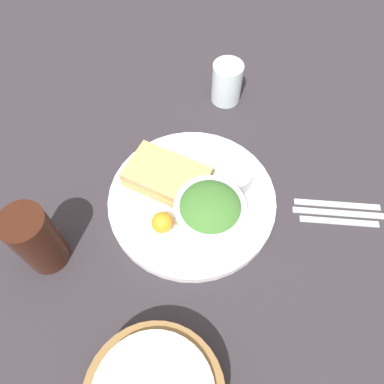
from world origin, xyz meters
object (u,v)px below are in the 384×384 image
salad_bowl (210,211)px  water_glass (227,83)px  fork (337,204)px  spoon (339,221)px  sandwich (167,177)px  dressing_cup (237,178)px  drink_glass (36,240)px  knife (338,213)px  plate (192,200)px

salad_bowl → water_glass: bearing=-90.9°
fork → spoon: size_ratio=1.11×
sandwich → water_glass: 0.27m
fork → dressing_cup: bearing=173.5°
drink_glass → knife: bearing=-163.9°
water_glass → spoon: bearing=129.3°
drink_glass → water_glass: (-0.28, -0.42, -0.02)m
plate → spoon: plate is taller
salad_bowl → dressing_cup: size_ratio=2.14×
drink_glass → spoon: 0.53m
plate → knife: (-0.28, -0.01, -0.01)m
spoon → knife: bearing=90.0°
drink_glass → spoon: drink_glass is taller
dressing_cup → drink_glass: (0.31, 0.18, 0.03)m
drink_glass → knife: 0.54m
plate → salad_bowl: size_ratio=2.52×
drink_glass → water_glass: 0.50m
salad_bowl → plate: bearing=-48.9°
salad_bowl → drink_glass: (0.27, 0.09, 0.02)m
fork → spoon: 0.04m
spoon → dressing_cup: bearing=163.3°
knife → spoon: (-0.00, 0.02, 0.00)m
dressing_cup → drink_glass: drink_glass is taller
sandwich → spoon: size_ratio=1.17×
spoon → plate: bearing=176.3°
salad_bowl → drink_glass: drink_glass is taller
drink_glass → knife: drink_glass is taller
knife → spoon: same height
dressing_cup → knife: size_ratio=0.34×
plate → fork: plate is taller
knife → plate: bearing=180.0°
knife → water_glass: 0.36m
knife → spoon: 0.02m
sandwich → knife: sandwich is taller
dressing_cup → knife: 0.20m
spoon → water_glass: bearing=127.0°
fork → knife: bearing=-90.0°
plate → spoon: 0.28m
sandwich → fork: 0.33m
sandwich → fork: bearing=-179.6°
sandwich → knife: (-0.33, 0.02, -0.04)m
dressing_cup → water_glass: water_glass is taller
drink_glass → fork: drink_glass is taller
dressing_cup → spoon: bearing=165.6°
fork → water_glass: bearing=130.6°
plate → sandwich: size_ratio=1.85×
salad_bowl → knife: salad_bowl is taller
sandwich → drink_glass: drink_glass is taller
sandwich → knife: size_ratio=1.00×
sandwich → dressing_cup: sandwich is taller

